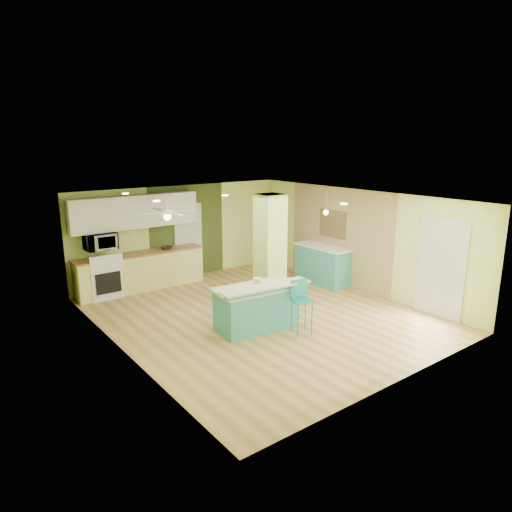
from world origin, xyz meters
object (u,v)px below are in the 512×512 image
(bar_stool, at_px, (301,298))
(peninsula, at_px, (256,307))
(canister, at_px, (257,282))
(side_counter, at_px, (322,264))
(fruit_bowl, at_px, (166,248))

(bar_stool, bearing_deg, peninsula, 148.02)
(bar_stool, bearing_deg, canister, 144.56)
(peninsula, relative_size, side_counter, 1.21)
(side_counter, height_order, fruit_bowl, fruit_bowl)
(peninsula, bearing_deg, side_counter, 28.68)
(peninsula, xyz_separation_m, bar_stool, (0.56, -0.66, 0.25))
(peninsula, distance_m, fruit_bowl, 3.72)
(fruit_bowl, bearing_deg, peninsula, -88.46)
(side_counter, relative_size, canister, 8.70)
(canister, bearing_deg, side_counter, 23.05)
(fruit_bowl, xyz_separation_m, canister, (0.14, -3.65, -0.03))
(canister, bearing_deg, fruit_bowl, 92.23)
(bar_stool, distance_m, side_counter, 3.35)
(canister, bearing_deg, bar_stool, -53.12)
(bar_stool, relative_size, fruit_bowl, 3.74)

